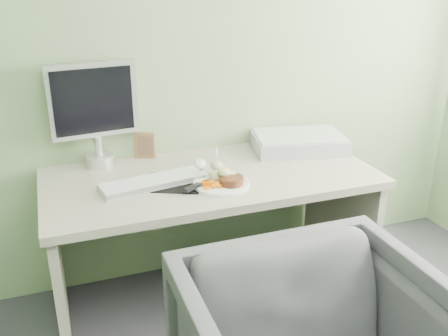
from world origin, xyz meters
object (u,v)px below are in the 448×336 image
object	(u,v)px
desk	(211,208)
monitor	(94,109)
plate	(221,184)
scanner	(299,143)

from	to	relation	value
desk	monitor	bearing A→B (deg)	147.60
monitor	plate	bearing A→B (deg)	-49.21
plate	desk	bearing A→B (deg)	90.71
desk	scanner	xyz separation A→B (m)	(0.57, 0.18, 0.22)
scanner	monitor	distance (m)	1.10
desk	plate	xyz separation A→B (m)	(0.00, -0.15, 0.19)
desk	scanner	bearing A→B (deg)	17.27
desk	monitor	distance (m)	0.75
scanner	monitor	bearing A→B (deg)	-175.20
scanner	desk	bearing A→B (deg)	-150.62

